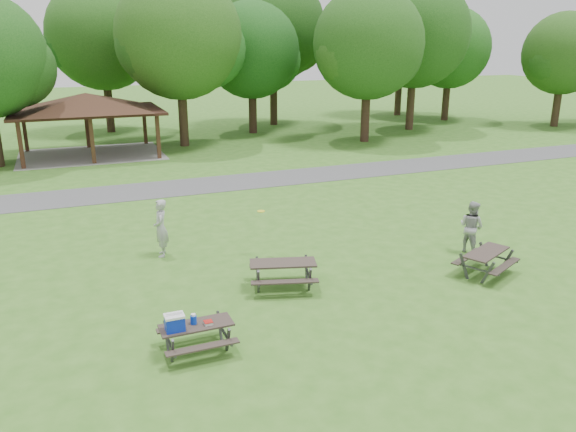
{
  "coord_description": "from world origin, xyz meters",
  "views": [
    {
      "loc": [
        -5.5,
        -12.13,
        6.77
      ],
      "look_at": [
        1.0,
        4.0,
        1.3
      ],
      "focal_mm": 35.0,
      "sensor_mm": 36.0,
      "label": 1
    }
  ],
  "objects_px": {
    "picnic_table_middle": "(283,268)",
    "frisbee_catcher": "(471,227)",
    "picnic_table_near": "(190,328)",
    "frisbee_thrower": "(161,228)"
  },
  "relations": [
    {
      "from": "picnic_table_middle",
      "to": "frisbee_catcher",
      "type": "height_order",
      "value": "frisbee_catcher"
    },
    {
      "from": "frisbee_catcher",
      "to": "picnic_table_near",
      "type": "bearing_deg",
      "value": 89.98
    },
    {
      "from": "frisbee_thrower",
      "to": "picnic_table_middle",
      "type": "bearing_deg",
      "value": 45.41
    },
    {
      "from": "picnic_table_near",
      "to": "picnic_table_middle",
      "type": "relative_size",
      "value": 0.74
    },
    {
      "from": "picnic_table_near",
      "to": "frisbee_catcher",
      "type": "xyz_separation_m",
      "value": [
        10.04,
        2.84,
        0.23
      ]
    },
    {
      "from": "picnic_table_near",
      "to": "picnic_table_middle",
      "type": "distance_m",
      "value": 4.08
    },
    {
      "from": "picnic_table_near",
      "to": "frisbee_catcher",
      "type": "bearing_deg",
      "value": 15.77
    },
    {
      "from": "picnic_table_middle",
      "to": "frisbee_thrower",
      "type": "xyz_separation_m",
      "value": [
        -2.76,
        3.81,
        0.35
      ]
    },
    {
      "from": "picnic_table_near",
      "to": "picnic_table_middle",
      "type": "xyz_separation_m",
      "value": [
        3.22,
        2.51,
        -0.05
      ]
    },
    {
      "from": "picnic_table_middle",
      "to": "frisbee_thrower",
      "type": "relative_size",
      "value": 1.16
    }
  ]
}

